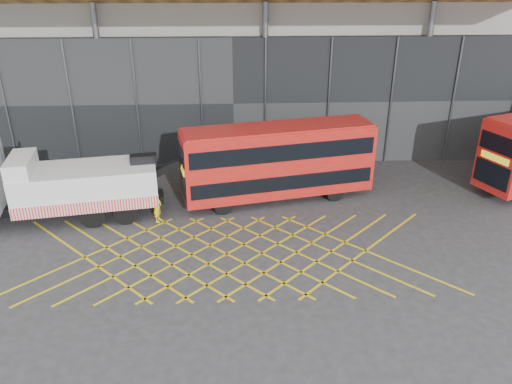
{
  "coord_description": "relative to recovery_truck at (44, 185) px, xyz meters",
  "views": [
    {
      "loc": [
        2.09,
        -19.47,
        12.14
      ],
      "look_at": [
        3.0,
        1.5,
        2.4
      ],
      "focal_mm": 35.0,
      "sensor_mm": 36.0,
      "label": 1
    }
  ],
  "objects": [
    {
      "name": "ground_plane",
      "position": [
        7.52,
        -3.69,
        -1.97
      ],
      "size": [
        120.0,
        120.0,
        0.0
      ],
      "primitive_type": "plane",
      "color": "#2C2C2E"
    },
    {
      "name": "road_markings",
      "position": [
        9.12,
        -3.69,
        -1.97
      ],
      "size": [
        19.96,
        7.16,
        0.01
      ],
      "color": "gold",
      "rests_on": "ground_plane"
    },
    {
      "name": "construction_building",
      "position": [
        9.44,
        14.7,
        7.01
      ],
      "size": [
        55.0,
        23.97,
        18.0
      ],
      "color": "gray",
      "rests_on": "ground_plane"
    },
    {
      "name": "recovery_truck",
      "position": [
        0.0,
        0.0,
        0.0
      ],
      "size": [
        12.31,
        4.58,
        4.27
      ],
      "rotation": [
        0.0,
        0.0,
        0.17
      ],
      "color": "black",
      "rests_on": "ground_plane"
    },
    {
      "name": "bus_towed",
      "position": [
        11.88,
        2.04,
        0.38
      ],
      "size": [
        10.66,
        4.58,
        4.23
      ],
      "rotation": [
        0.0,
        0.0,
        0.22
      ],
      "color": "#AD140F",
      "rests_on": "ground_plane"
    },
    {
      "name": "worker",
      "position": [
        5.58,
        -0.33,
        -1.15
      ],
      "size": [
        0.49,
        0.66,
        1.63
      ],
      "primitive_type": "imported",
      "rotation": [
        0.0,
        0.0,
        1.39
      ],
      "color": "yellow",
      "rests_on": "ground_plane"
    }
  ]
}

